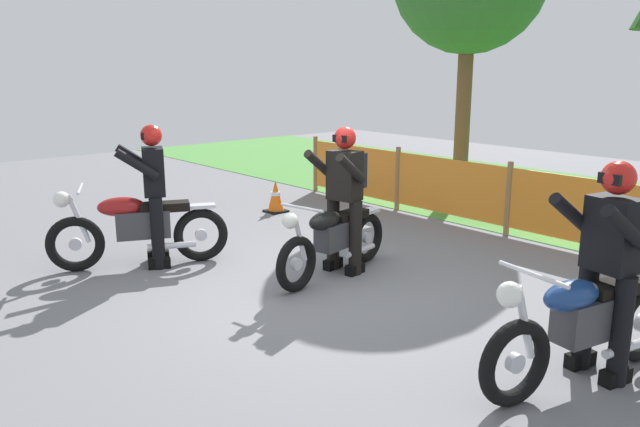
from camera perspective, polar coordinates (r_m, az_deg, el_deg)
The scene contains 10 objects.
ground at distance 6.84m, azimuth 0.64°, elevation -6.97°, with size 24.00×24.00×0.02m, color slate.
grass_verge at distance 11.71m, azimuth 23.87°, elevation 0.58°, with size 24.00×5.54×0.01m, color #4C8C3D.
barrier_fence at distance 9.21m, azimuth 16.69°, elevation 1.37°, with size 8.43×0.08×1.05m.
motorcycle_lead at distance 7.14m, azimuth 1.25°, elevation -2.26°, with size 0.62×1.92×0.91m.
motorcycle_trailing at distance 5.18m, azimuth 22.81°, elevation -9.18°, with size 0.73×2.05×0.98m.
motorcycle_third at distance 7.77m, azimuth -16.19°, elevation -1.19°, with size 1.04×1.96×1.00m.
rider_lead at distance 7.18m, azimuth 2.27°, elevation 2.00°, with size 0.62×0.74×1.69m.
rider_trailing at distance 5.19m, azimuth 24.61°, elevation -4.11°, with size 0.63×0.64×1.69m.
rider_third at distance 7.68m, azimuth -14.87°, elevation 2.05°, with size 0.69×0.70×1.69m.
traffic_cone at distance 10.32m, azimuth -4.04°, elevation 1.56°, with size 0.32×0.32×0.53m.
Camera 1 is at (4.80, -4.25, 2.37)m, focal length 35.33 mm.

